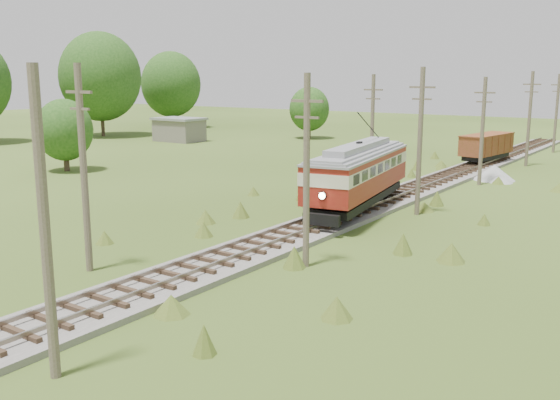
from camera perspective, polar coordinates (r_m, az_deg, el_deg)
The scene contains 17 objects.
railbed_main at distance 43.55m, azimuth 10.03°, elevation 0.16°, with size 3.60×96.00×0.57m.
streetcar at distance 38.92m, azimuth 7.20°, elevation 2.65°, with size 5.06×12.82×5.79m.
gondola at distance 63.33m, azimuth 18.36°, elevation 4.74°, with size 3.30×7.61×2.45m.
gravel_pile at distance 54.31m, azimuth 19.08°, elevation 2.32°, with size 3.50×3.71×1.27m.
utility_pole_r_1 at distance 18.17m, azimuth -20.72°, elevation -2.37°, with size 0.30×0.30×8.80m.
utility_pole_r_2 at distance 27.39m, azimuth 2.44°, elevation 2.79°, with size 1.60×0.30×8.60m.
utility_pole_r_3 at distance 38.93m, azimuth 12.67°, elevation 5.35°, with size 1.60×0.30×9.00m.
utility_pole_r_4 at distance 51.24m, azimuth 18.02°, elevation 6.09°, with size 1.60×0.30×8.40m.
utility_pole_r_5 at distance 63.65m, azimuth 21.84°, elevation 6.98°, with size 1.60×0.30×8.90m.
utility_pole_r_6 at distance 76.40m, azimuth 23.96°, elevation 7.32°, with size 1.60×0.30×8.70m.
utility_pole_l_a at distance 27.99m, azimuth -17.53°, elevation 2.88°, with size 1.60×0.30×9.00m.
utility_pole_l_b at distance 50.28m, azimuth 8.43°, elevation 6.55°, with size 1.60×0.30×8.60m.
tree_left_4 at distance 92.85m, azimuth -16.12°, elevation 10.78°, with size 11.34×11.34×14.61m.
tree_left_5 at distance 105.14m, azimuth -9.93°, elevation 10.38°, with size 9.66×9.66×12.44m.
tree_mid_a at distance 86.19m, azimuth 2.69°, elevation 8.31°, with size 5.46×5.46×7.03m.
tree_mid_c at distance 59.36m, azimuth -19.11°, elevation 6.07°, with size 5.04×5.04×6.49m.
shed at distance 83.51m, azimuth -9.20°, elevation 6.40°, with size 6.40×4.40×3.10m.
Camera 1 is at (17.79, -4.88, 8.46)m, focal length 40.00 mm.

